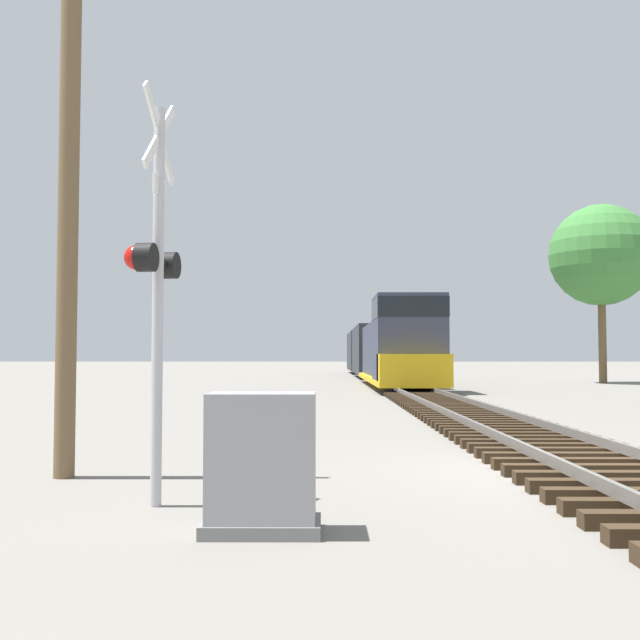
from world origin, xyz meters
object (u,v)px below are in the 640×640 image
freight_train (377,351)px  relay_cabinet (262,464)px  tree_mid_background (601,255)px  utility_pole (69,188)px  crossing_signal_near (156,272)px

freight_train → relay_cabinet: 45.11m
freight_train → tree_mid_background: size_ratio=4.30×
freight_train → utility_pole: size_ratio=6.12×
crossing_signal_near → tree_mid_background: 40.28m
crossing_signal_near → relay_cabinet: 2.54m
utility_pole → crossing_signal_near: bearing=-49.2°
crossing_signal_near → tree_mid_background: tree_mid_background is taller
crossing_signal_near → utility_pole: 2.78m
crossing_signal_near → relay_cabinet: bearing=54.3°
crossing_signal_near → freight_train: bearing=-179.2°
freight_train → tree_mid_background: bearing=-32.6°
utility_pole → freight_train: bearing=80.4°
crossing_signal_near → relay_cabinet: crossing_signal_near is taller
utility_pole → tree_mid_background: 39.27m
relay_cabinet → tree_mid_background: tree_mid_background is taller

